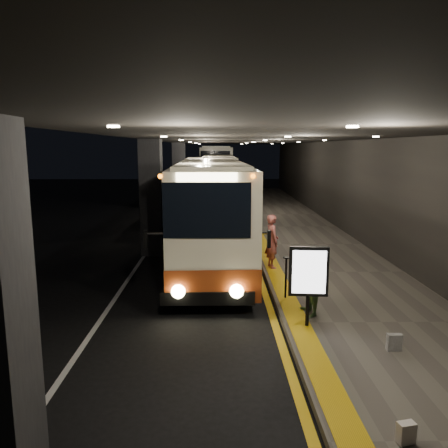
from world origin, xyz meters
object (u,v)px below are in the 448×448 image
object	(u,v)px
bag_polka	(394,342)
stanchion_post	(286,278)
passenger_boarding	(272,241)
info_sign	(309,273)
coach_third	(216,170)
coach_second	(218,182)
bag_plain	(406,433)
coach_main	(211,215)
passenger_waiting_green	(309,284)

from	to	relation	value
bag_polka	stanchion_post	xyz separation A→B (m)	(-1.66, 3.06, 0.38)
passenger_boarding	info_sign	size ratio (longest dim) A/B	0.98
coach_third	coach_second	bearing A→B (deg)	-89.49
bag_polka	bag_plain	bearing A→B (deg)	-108.79
coach_main	passenger_waiting_green	distance (m)	6.26
passenger_waiting_green	stanchion_post	distance (m)	1.26
passenger_waiting_green	stanchion_post	size ratio (longest dim) A/B	1.41
passenger_waiting_green	coach_second	bearing A→B (deg)	175.40
coach_second	bag_polka	xyz separation A→B (m)	(3.42, -22.90, -1.34)
coach_third	stanchion_post	distance (m)	30.95
coach_second	passenger_boarding	distance (m)	16.97
passenger_waiting_green	stanchion_post	xyz separation A→B (m)	(-0.36, 1.19, -0.22)
coach_second	stanchion_post	bearing A→B (deg)	-85.19
info_sign	stanchion_post	world-z (taller)	info_sign
coach_main	info_sign	xyz separation A→B (m)	(2.23, -6.39, -0.32)
passenger_boarding	bag_polka	xyz separation A→B (m)	(1.67, -6.03, -0.72)
coach_main	info_sign	world-z (taller)	coach_main
coach_main	passenger_boarding	bearing A→B (deg)	-38.99
bag_polka	bag_plain	world-z (taller)	bag_polka
coach_third	stanchion_post	xyz separation A→B (m)	(1.98, -30.86, -1.26)
coach_main	coach_second	size ratio (longest dim) A/B	1.04
coach_main	info_sign	size ratio (longest dim) A/B	6.27
coach_main	bag_polka	size ratio (longest dim) A/B	33.45
passenger_waiting_green	info_sign	distance (m)	0.81
coach_third	passenger_boarding	distance (m)	27.98
passenger_waiting_green	bag_plain	size ratio (longest dim) A/B	5.30
coach_main	coach_third	bearing A→B (deg)	88.49
coach_main	bag_polka	bearing A→B (deg)	-65.43
passenger_boarding	passenger_waiting_green	world-z (taller)	passenger_boarding
coach_main	passenger_waiting_green	xyz separation A→B (m)	(2.40, -5.73, -0.77)
bag_plain	coach_main	bearing A→B (deg)	105.12
passenger_boarding	stanchion_post	size ratio (longest dim) A/B	1.62
coach_main	bag_plain	size ratio (longest dim) A/B	38.91
passenger_waiting_green	bag_polka	xyz separation A→B (m)	(1.30, -1.87, -0.60)
coach_third	bag_plain	distance (m)	36.76
coach_third	passenger_waiting_green	bearing A→B (deg)	-86.48
coach_third	bag_plain	xyz separation A→B (m)	(2.72, -36.62, -1.67)
coach_third	bag_plain	world-z (taller)	coach_third
coach_main	coach_third	distance (m)	26.33
coach_main	bag_plain	xyz separation A→B (m)	(2.78, -10.30, -1.40)
coach_second	passenger_waiting_green	size ratio (longest dim) A/B	7.09
bag_polka	coach_third	bearing A→B (deg)	96.13
passenger_boarding	passenger_waiting_green	bearing A→B (deg)	173.22
coach_third	passenger_waiting_green	xyz separation A→B (m)	(2.34, -32.05, -1.04)
coach_main	bag_plain	distance (m)	10.76
bag_polka	stanchion_post	bearing A→B (deg)	118.51
info_sign	coach_third	bearing A→B (deg)	98.88
coach_main	stanchion_post	bearing A→B (deg)	-67.21
info_sign	stanchion_post	xyz separation A→B (m)	(-0.20, 1.85, -0.67)
passenger_waiting_green	bag_polka	bearing A→B (deg)	24.47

